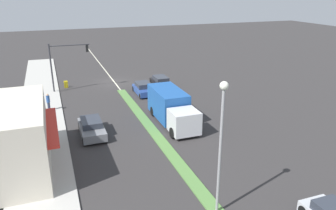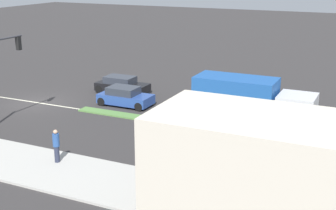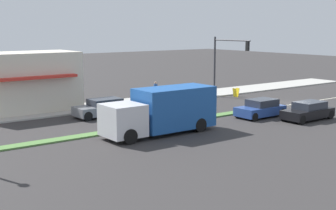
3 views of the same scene
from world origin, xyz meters
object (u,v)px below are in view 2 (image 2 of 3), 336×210
(delivery_truck, at_px, (249,101))
(suv_black, at_px, (122,85))
(pedestrian, at_px, (56,145))
(suv_grey, at_px, (213,153))
(coupe_blue, at_px, (125,97))

(delivery_truck, relative_size, suv_black, 1.81)
(pedestrian, distance_m, delivery_truck, 12.50)
(suv_grey, bearing_deg, pedestrian, -65.57)
(pedestrian, relative_size, suv_grey, 0.40)
(coupe_blue, bearing_deg, suv_grey, 52.28)
(suv_black, bearing_deg, pedestrian, 17.28)
(pedestrian, relative_size, delivery_truck, 0.23)
(suv_black, distance_m, suv_grey, 15.05)
(pedestrian, relative_size, coupe_blue, 0.45)
(suv_black, height_order, coupe_blue, coupe_blue)
(suv_grey, xyz_separation_m, coupe_blue, (-7.20, -9.31, -0.02))
(pedestrian, bearing_deg, suv_grey, 114.43)
(suv_grey, bearing_deg, suv_black, -131.65)
(delivery_truck, bearing_deg, coupe_blue, -90.00)
(pedestrian, height_order, delivery_truck, delivery_truck)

